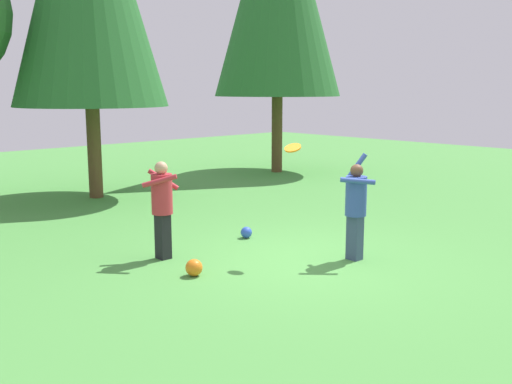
{
  "coord_description": "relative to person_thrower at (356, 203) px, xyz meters",
  "views": [
    {
      "loc": [
        -7.01,
        -6.22,
        2.77
      ],
      "look_at": [
        -0.31,
        0.83,
        1.05
      ],
      "focal_mm": 41.69,
      "sensor_mm": 36.0,
      "label": 1
    }
  ],
  "objects": [
    {
      "name": "ball_orange",
      "position": [
        -2.43,
        1.11,
        -0.8
      ],
      "size": [
        0.26,
        0.26,
        0.26
      ],
      "primitive_type": "sphere",
      "color": "orange",
      "rests_on": "ground_plane"
    },
    {
      "name": "frisbee",
      "position": [
        -0.69,
        0.75,
        0.89
      ],
      "size": [
        0.31,
        0.32,
        0.13
      ],
      "color": "orange"
    },
    {
      "name": "person_thrower",
      "position": [
        0.0,
        0.0,
        0.0
      ],
      "size": [
        0.66,
        0.66,
        1.73
      ],
      "rotation": [
        0.0,
        0.0,
        2.31
      ],
      "color": "#38476B",
      "rests_on": "ground_plane"
    },
    {
      "name": "ball_blue",
      "position": [
        -0.33,
        2.24,
        -0.82
      ],
      "size": [
        0.21,
        0.21,
        0.21
      ],
      "primitive_type": "sphere",
      "color": "blue",
      "rests_on": "ground_plane"
    },
    {
      "name": "ground_plane",
      "position": [
        -0.59,
        0.55,
        -0.93
      ],
      "size": [
        40.0,
        40.0,
        0.0
      ],
      "primitive_type": "plane",
      "color": "#4C9342"
    },
    {
      "name": "person_catcher",
      "position": [
        -2.22,
        2.19,
        0.02
      ],
      "size": [
        0.72,
        0.71,
        1.6
      ],
      "rotation": [
        0.0,
        0.0,
        -0.75
      ],
      "color": "black",
      "rests_on": "ground_plane"
    }
  ]
}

